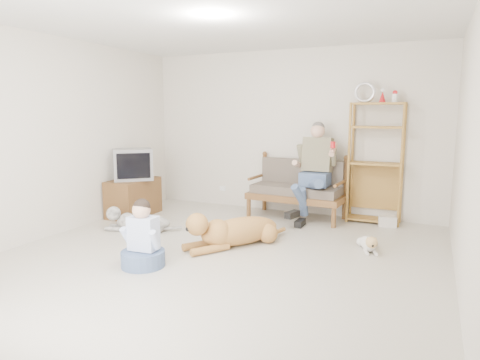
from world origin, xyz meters
The scene contains 16 objects.
floor centered at (0.00, 0.00, 0.00)m, with size 5.50×5.50×0.00m, color beige.
ceiling centered at (0.00, 0.00, 2.70)m, with size 5.50×5.50×0.00m, color silver.
wall_back centered at (0.00, 2.75, 1.35)m, with size 5.00×5.00×0.00m, color beige.
wall_left centered at (-2.50, 0.00, 1.35)m, with size 5.50×5.50×0.00m, color beige.
wall_right centered at (2.50, 0.00, 1.35)m, with size 5.50×5.50×0.00m, color beige.
loveseat centered at (0.27, 2.39, 0.49)m, with size 1.54×0.80×0.95m.
man centered at (0.55, 2.15, 0.70)m, with size 0.58×0.83×1.35m.
etagere centered at (1.43, 2.55, 0.94)m, with size 0.81×0.35×2.13m.
book_stack centered at (1.66, 2.38, 0.08)m, with size 0.25×0.18×0.16m, color silver.
tv_stand centered at (-2.23, 1.40, 0.30)m, with size 0.51×0.91×0.60m.
crt_tv centered at (-2.20, 1.39, 0.85)m, with size 0.77×0.76×0.50m.
wall_outlet centered at (-1.25, 2.73, 0.30)m, with size 0.12×0.02×0.08m, color white.
golden_retriever centered at (-0.05, 0.58, 0.20)m, with size 0.99×1.42×0.49m.
shaggy_dog centered at (-1.60, 0.67, 0.14)m, with size 1.11×0.50×0.34m.
terrier centered at (1.57, 1.09, 0.09)m, with size 0.29×0.57×0.22m.
child centered at (-0.63, -0.47, 0.27)m, with size 0.48×0.48×0.76m.
Camera 1 is at (2.20, -4.14, 1.68)m, focal length 32.00 mm.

